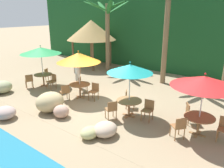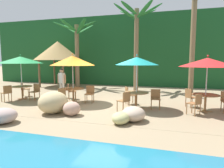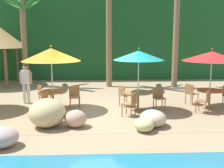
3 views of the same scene
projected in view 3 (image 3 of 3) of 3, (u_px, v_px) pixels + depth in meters
The scene contains 22 objects.
ground_plane at pixel (100, 111), 10.72m from camera, with size 120.00×120.00×0.00m, color #937F60.
terrace_deck at pixel (100, 111), 10.72m from camera, with size 18.00×5.20×0.01m.
foliage_backdrop at pixel (100, 34), 19.08m from camera, with size 28.00×2.40×6.00m.
rock_seawall at pixel (141, 123), 8.05m from camera, with size 13.88×3.59×0.90m.
umbrella_orange at pixel (51, 55), 10.57m from camera, with size 2.24×2.24×2.51m.
dining_table_orange at pixel (53, 94), 10.82m from camera, with size 1.10×1.10×0.74m.
chair_orange_seaward at pixel (75, 95), 11.09m from camera, with size 0.48×0.48×0.87m.
chair_orange_inland at pixel (43, 93), 11.48m from camera, with size 0.59×0.58×0.87m.
chair_orange_left at pixel (42, 102), 10.02m from camera, with size 0.55×0.55×0.87m.
umbrella_teal at pixel (139, 55), 10.41m from camera, with size 1.91×1.91×2.43m.
dining_table_teal at pixel (138, 95), 10.67m from camera, with size 1.10×1.10×0.74m.
chair_teal_seaward at pixel (159, 96), 10.90m from camera, with size 0.46×0.47×0.87m.
chair_teal_inland at pixel (124, 94), 11.36m from camera, with size 0.58×0.57×0.87m.
chair_teal_left at pixel (131, 102), 9.91m from camera, with size 0.58×0.58×0.87m.
umbrella_red at pixel (212, 56), 10.78m from camera, with size 2.30×2.30×2.38m.
dining_table_red at pixel (210, 93), 11.03m from camera, with size 1.10×1.10×0.74m.
chair_red_inland at pixel (191, 93), 11.67m from camera, with size 0.59×0.59×0.87m.
chair_red_left at pixel (205, 100), 10.31m from camera, with size 0.60×0.59×0.87m.
palm_tree_nearest at pixel (23, 22), 15.51m from camera, with size 3.49×3.47×5.20m.
palm_tree_second at pixel (109, 12), 15.30m from camera, with size 3.36×3.52×5.98m.
palm_tree_third at pixel (177, 7), 14.99m from camera, with size 3.07×3.38×6.79m.
waiter_in_white at pixel (26, 81), 11.78m from camera, with size 0.52×0.30×1.70m.
Camera 3 is at (0.03, -10.40, 2.83)m, focal length 44.62 mm.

